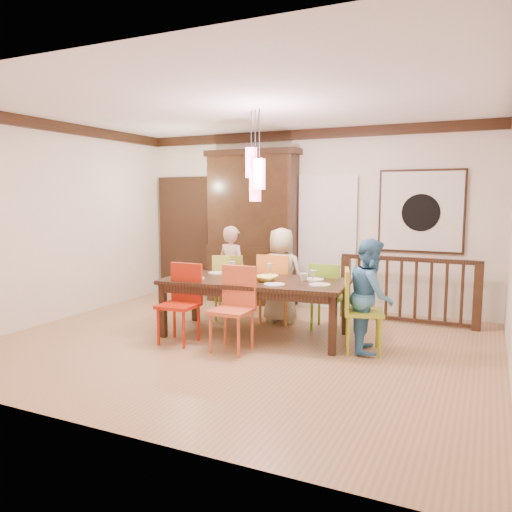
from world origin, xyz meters
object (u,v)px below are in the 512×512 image
at_px(balustrade, 408,289).
at_px(person_far_mid, 281,275).
at_px(person_far_left, 232,271).
at_px(chair_far_left, 229,282).
at_px(dining_table, 255,285).
at_px(chair_end_right, 364,305).
at_px(person_end_right, 371,295).
at_px(china_hutch, 252,227).

bearing_deg(balustrade, person_far_mid, -156.31).
height_order(person_far_left, person_far_mid, person_far_left).
bearing_deg(chair_far_left, dining_table, 117.66).
height_order(balustrade, person_far_left, person_far_left).
bearing_deg(balustrade, chair_far_left, -160.19).
relative_size(dining_table, chair_end_right, 2.51).
distance_m(chair_end_right, person_end_right, 0.14).
bearing_deg(person_far_mid, balustrade, -157.18).
distance_m(balustrade, person_end_right, 1.55).
bearing_deg(china_hutch, person_end_right, -37.57).
xyz_separation_m(person_far_left, person_end_right, (2.29, -0.85, -0.02)).
bearing_deg(china_hutch, chair_far_left, -80.81).
bearing_deg(chair_far_left, chair_end_right, 141.02).
distance_m(person_far_mid, person_end_right, 1.68).
height_order(balustrade, person_far_mid, person_far_mid).
bearing_deg(chair_end_right, dining_table, 70.50).
bearing_deg(person_far_left, person_end_right, 174.12).
xyz_separation_m(dining_table, person_far_mid, (0.03, 0.81, 0.01)).
relative_size(chair_end_right, china_hutch, 0.38).
height_order(person_far_left, person_end_right, person_far_left).
xyz_separation_m(chair_end_right, person_end_right, (0.06, 0.07, 0.11)).
distance_m(balustrade, person_far_left, 2.60).
distance_m(chair_end_right, person_far_mid, 1.67).
xyz_separation_m(chair_far_left, person_end_right, (2.24, -0.68, 0.11)).
relative_size(balustrade, person_end_right, 1.46).
height_order(dining_table, china_hutch, china_hutch).
height_order(dining_table, chair_far_left, chair_far_left).
relative_size(china_hutch, person_far_mid, 1.89).
bearing_deg(chair_far_left, person_far_left, -95.20).
distance_m(dining_table, person_far_mid, 0.81).
xyz_separation_m(chair_end_right, person_far_left, (-2.23, 0.92, 0.13)).
height_order(china_hutch, person_end_right, china_hutch).
relative_size(person_far_mid, person_end_right, 1.03).
xyz_separation_m(dining_table, person_far_left, (-0.79, 0.85, 0.01)).
bearing_deg(person_end_right, chair_far_left, 59.80).
bearing_deg(person_far_left, chair_far_left, 119.42).
bearing_deg(person_far_mid, chair_far_left, 9.91).
bearing_deg(dining_table, balustrade, 36.32).
bearing_deg(balustrade, china_hutch, 173.18).
bearing_deg(chair_end_right, person_far_left, 50.86).
relative_size(chair_far_left, balustrade, 0.50).
bearing_deg(person_end_right, chair_end_right, 124.77).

